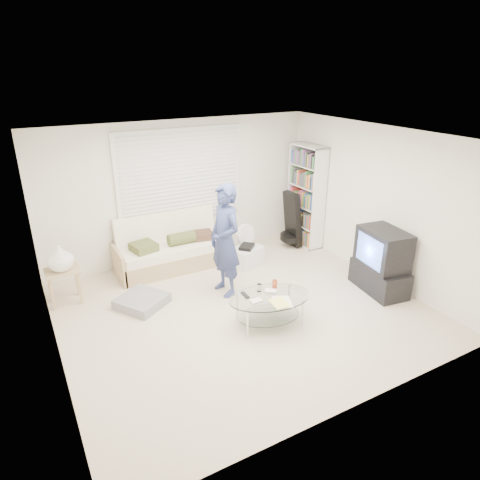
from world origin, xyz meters
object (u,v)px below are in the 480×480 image
bookshelf (306,196)px  coffee_table (269,302)px  futon_sofa (172,250)px  tv_unit (381,262)px

bookshelf → coffee_table: 3.09m
bookshelf → coffee_table: bearing=-135.7°
bookshelf → coffee_table: (-2.17, -2.11, -0.64)m
coffee_table → bookshelf: bearing=44.3°
bookshelf → coffee_table: bookshelf is taller
futon_sofa → coffee_table: futon_sofa is taller
futon_sofa → coffee_table: size_ratio=1.55×
futon_sofa → coffee_table: 2.42m
bookshelf → tv_unit: (-0.13, -2.15, -0.49)m
futon_sofa → bookshelf: size_ratio=1.00×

